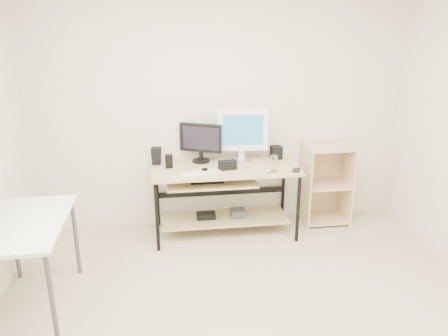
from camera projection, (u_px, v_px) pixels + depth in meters
room at (240, 164)px, 2.76m from camera, size 4.01×4.01×2.62m
desk at (223, 186)px, 4.55m from camera, size 1.50×0.65×0.75m
side_table at (25, 231)px, 3.29m from camera, size 0.60×1.00×0.75m
shelf_unit at (325, 183)px, 4.88m from camera, size 0.50×0.40×0.90m
black_monitor at (201, 140)px, 4.57m from camera, size 0.43×0.23×0.41m
white_imac at (243, 131)px, 4.56m from camera, size 0.54×0.17×0.57m
keyboard at (200, 173)px, 4.29m from camera, size 0.41×0.24×0.01m
mouse at (269, 170)px, 4.33m from camera, size 0.11×0.13×0.04m
center_speaker at (228, 165)px, 4.39m from camera, size 0.19×0.10×0.09m
speaker_left at (156, 155)px, 4.54m from camera, size 0.11×0.11×0.18m
speaker_right at (276, 152)px, 4.73m from camera, size 0.12×0.12×0.14m
audio_controller at (169, 161)px, 4.43m from camera, size 0.08×0.06×0.15m
volume_puck at (205, 170)px, 4.34m from camera, size 0.08×0.08×0.03m
smartphone at (296, 170)px, 4.37m from camera, size 0.11×0.15×0.01m
coaster at (273, 171)px, 4.35m from camera, size 0.13×0.13×0.01m
drinking_glass at (273, 163)px, 4.32m from camera, size 0.10×0.10×0.15m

